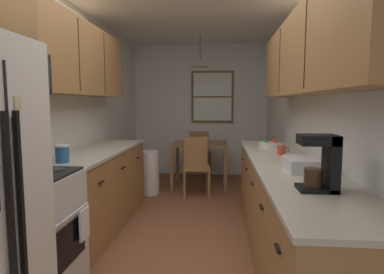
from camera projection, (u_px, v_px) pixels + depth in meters
ground_plane at (186, 222)px, 3.85m from camera, size 12.00×12.00×0.00m
wall_left at (74, 116)px, 3.83m from camera, size 0.10×9.00×2.55m
wall_right at (305, 116)px, 3.60m from camera, size 0.10×9.00×2.55m
wall_back at (200, 111)px, 6.34m from camera, size 4.40×0.10×2.55m
stove_range at (28, 235)px, 2.33m from camera, size 0.66×0.66×1.10m
microwave_over_range at (3, 71)px, 2.22m from camera, size 0.39×0.60×0.31m
counter_left at (97, 189)px, 3.65m from camera, size 0.64×2.00×0.90m
upper_cabinets_left at (79, 60)px, 3.46m from camera, size 0.33×2.08×0.76m
counter_right at (286, 211)px, 2.89m from camera, size 0.64×3.27×0.90m
upper_cabinets_right at (310, 53)px, 2.68m from camera, size 0.33×2.95×0.68m
dining_table at (200, 150)px, 5.47m from camera, size 0.93×0.74×0.75m
dining_chair_near at (196, 163)px, 4.91m from camera, size 0.45×0.45×0.90m
dining_chair_far at (200, 152)px, 6.06m from camera, size 0.42×0.42×0.90m
pendant_light at (200, 64)px, 5.31m from camera, size 0.29×0.29×0.53m
back_window at (212, 97)px, 6.22m from camera, size 0.82×0.05×1.00m
trash_bin at (150, 173)px, 5.00m from camera, size 0.30×0.30×0.68m
storage_canister at (62, 154)px, 2.84m from camera, size 0.12×0.12×0.16m
dish_towel at (84, 224)px, 2.46m from camera, size 0.02×0.16×0.24m
coffee_maker at (323, 162)px, 1.91m from camera, size 0.22×0.18×0.34m
mug_by_coffeemaker at (281, 150)px, 3.25m from camera, size 0.12×0.08×0.10m
fruit_bowl at (270, 145)px, 3.79m from camera, size 0.26×0.26×0.09m
dish_rack at (305, 164)px, 2.49m from camera, size 0.28×0.34×0.10m
table_serving_bowl at (196, 140)px, 5.54m from camera, size 0.20×0.20×0.06m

